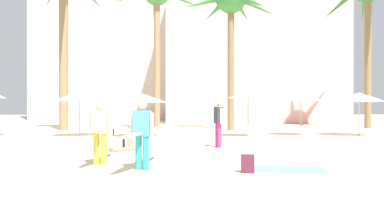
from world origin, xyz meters
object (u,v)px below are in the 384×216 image
(cafe_umbrella_0, at_px, (79,96))
(person_mid_center, at_px, (101,130))
(person_near_right, at_px, (218,121))
(palm_tree_left, at_px, (231,7))
(beach_towel, at_px, (286,170))
(palm_tree_far_left, at_px, (157,4))
(cafe_umbrella_4, at_px, (143,98))
(backpack, at_px, (248,164))
(person_mid_right, at_px, (128,141))
(person_near_left, at_px, (143,132))
(cafe_umbrella_1, at_px, (359,97))
(cafe_umbrella_5, at_px, (301,96))
(cafe_umbrella_2, at_px, (248,94))

(cafe_umbrella_0, bearing_deg, person_mid_center, -72.36)
(cafe_umbrella_0, height_order, person_near_right, cafe_umbrella_0)
(palm_tree_left, bearing_deg, beach_towel, -92.91)
(palm_tree_far_left, bearing_deg, beach_towel, -75.58)
(cafe_umbrella_4, distance_m, backpack, 11.01)
(palm_tree_far_left, distance_m, person_near_right, 13.01)
(person_mid_right, xyz_separation_m, person_mid_center, (-0.30, -3.09, 0.58))
(backpack, distance_m, person_near_left, 2.63)
(person_mid_right, bearing_deg, person_mid_center, 46.82)
(cafe_umbrella_0, height_order, person_mid_center, cafe_umbrella_0)
(backpack, bearing_deg, cafe_umbrella_4, 32.10)
(cafe_umbrella_1, xyz_separation_m, backpack, (-7.72, -10.53, -1.79))
(palm_tree_far_left, relative_size, cafe_umbrella_1, 3.80)
(person_mid_right, bearing_deg, palm_tree_far_left, -129.40)
(beach_towel, bearing_deg, cafe_umbrella_4, 113.65)
(cafe_umbrella_4, height_order, person_mid_right, cafe_umbrella_4)
(palm_tree_far_left, height_order, palm_tree_left, palm_tree_far_left)
(cafe_umbrella_1, height_order, person_near_right, cafe_umbrella_1)
(cafe_umbrella_5, bearing_deg, person_near_right, -131.39)
(person_near_right, bearing_deg, backpack, 73.69)
(cafe_umbrella_0, height_order, cafe_umbrella_2, cafe_umbrella_2)
(person_mid_center, bearing_deg, cafe_umbrella_5, 148.60)
(cafe_umbrella_2, distance_m, person_mid_right, 7.93)
(palm_tree_left, height_order, person_mid_center, palm_tree_left)
(palm_tree_left, xyz_separation_m, person_mid_right, (-5.11, -10.93, -7.53))
(person_mid_center, bearing_deg, person_near_right, 147.92)
(cafe_umbrella_2, bearing_deg, cafe_umbrella_5, 13.23)
(cafe_umbrella_2, bearing_deg, backpack, -100.56)
(cafe_umbrella_1, bearing_deg, person_mid_center, -141.40)
(palm_tree_far_left, bearing_deg, backpack, -79.33)
(palm_tree_left, height_order, cafe_umbrella_0, palm_tree_left)
(palm_tree_far_left, distance_m, cafe_umbrella_1, 13.41)
(palm_tree_far_left, relative_size, palm_tree_left, 1.03)
(cafe_umbrella_1, bearing_deg, person_near_left, -135.70)
(beach_towel, bearing_deg, cafe_umbrella_1, 56.51)
(person_near_left, bearing_deg, beach_towel, -71.71)
(person_near_left, bearing_deg, cafe_umbrella_0, 44.24)
(palm_tree_far_left, distance_m, cafe_umbrella_4, 8.26)
(cafe_umbrella_4, xyz_separation_m, cafe_umbrella_5, (8.18, 0.55, 0.14))
(backpack, height_order, person_near_left, person_near_left)
(palm_tree_far_left, bearing_deg, person_mid_right, -91.85)
(person_mid_center, bearing_deg, palm_tree_far_left, -172.20)
(person_near_left, height_order, person_near_right, person_near_right)
(palm_tree_far_left, distance_m, cafe_umbrella_5, 11.01)
(cafe_umbrella_1, height_order, cafe_umbrella_5, cafe_umbrella_5)
(cafe_umbrella_2, distance_m, cafe_umbrella_4, 5.28)
(cafe_umbrella_2, bearing_deg, person_mid_center, -122.38)
(palm_tree_far_left, relative_size, cafe_umbrella_5, 4.22)
(person_near_left, bearing_deg, person_mid_right, 34.64)
(cafe_umbrella_2, bearing_deg, person_mid_right, -132.80)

